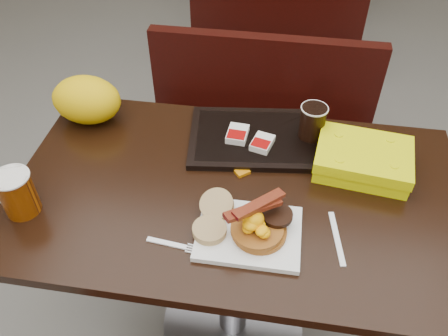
% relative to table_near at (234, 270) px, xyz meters
% --- Properties ---
extents(floor, '(6.00, 7.00, 0.01)m').
position_rel_table_near_xyz_m(floor, '(0.00, 0.00, -0.38)').
color(floor, slate).
rests_on(floor, ground).
extents(table_near, '(1.20, 0.70, 0.75)m').
position_rel_table_near_xyz_m(table_near, '(0.00, 0.00, 0.00)').
color(table_near, black).
rests_on(table_near, floor).
extents(bench_near_n, '(1.00, 0.46, 0.72)m').
position_rel_table_near_xyz_m(bench_near_n, '(0.00, 0.70, -0.02)').
color(bench_near_n, black).
rests_on(bench_near_n, floor).
extents(bench_far_s, '(1.00, 0.46, 0.72)m').
position_rel_table_near_xyz_m(bench_far_s, '(0.00, 1.90, -0.02)').
color(bench_far_s, black).
rests_on(bench_far_s, floor).
extents(platter, '(0.25, 0.20, 0.01)m').
position_rel_table_near_xyz_m(platter, '(0.05, -0.15, 0.38)').
color(platter, white).
rests_on(platter, table_near).
extents(pancake_stack, '(0.14, 0.14, 0.03)m').
position_rel_table_near_xyz_m(pancake_stack, '(0.08, -0.15, 0.40)').
color(pancake_stack, '#8C5517').
rests_on(pancake_stack, platter).
extents(sausage_patty, '(0.08, 0.08, 0.01)m').
position_rel_table_near_xyz_m(sausage_patty, '(0.11, -0.11, 0.42)').
color(sausage_patty, black).
rests_on(sausage_patty, pancake_stack).
extents(scrambled_eggs, '(0.09, 0.08, 0.04)m').
position_rel_table_near_xyz_m(scrambled_eggs, '(0.06, -0.15, 0.44)').
color(scrambled_eggs, '#FF9C05').
rests_on(scrambled_eggs, pancake_stack).
extents(bacon_strips, '(0.16, 0.15, 0.01)m').
position_rel_table_near_xyz_m(bacon_strips, '(0.06, -0.14, 0.47)').
color(bacon_strips, '#42040A').
rests_on(bacon_strips, scrambled_eggs).
extents(muffin_bottom, '(0.09, 0.09, 0.02)m').
position_rel_table_near_xyz_m(muffin_bottom, '(-0.04, -0.16, 0.40)').
color(muffin_bottom, tan).
rests_on(muffin_bottom, platter).
extents(muffin_top, '(0.11, 0.11, 0.05)m').
position_rel_table_near_xyz_m(muffin_top, '(-0.04, -0.09, 0.41)').
color(muffin_top, tan).
rests_on(muffin_top, platter).
extents(coffee_cup_near, '(0.11, 0.11, 0.12)m').
position_rel_table_near_xyz_m(coffee_cup_near, '(-0.53, -0.15, 0.44)').
color(coffee_cup_near, '#9A4305').
rests_on(coffee_cup_near, table_near).
extents(fork, '(0.14, 0.04, 0.00)m').
position_rel_table_near_xyz_m(fork, '(-0.14, -0.20, 0.38)').
color(fork, white).
rests_on(fork, table_near).
extents(knife, '(0.04, 0.16, 0.00)m').
position_rel_table_near_xyz_m(knife, '(0.26, -0.12, 0.38)').
color(knife, white).
rests_on(knife, table_near).
extents(condiment_syrup, '(0.05, 0.05, 0.01)m').
position_rel_table_near_xyz_m(condiment_syrup, '(0.01, 0.07, 0.38)').
color(condiment_syrup, '#BF6C08').
rests_on(condiment_syrup, table_near).
extents(condiment_ketchup, '(0.04, 0.03, 0.01)m').
position_rel_table_near_xyz_m(condiment_ketchup, '(-0.02, 0.09, 0.38)').
color(condiment_ketchup, '#8C0504').
rests_on(condiment_ketchup, table_near).
extents(tray, '(0.42, 0.32, 0.02)m').
position_rel_table_near_xyz_m(tray, '(0.03, 0.21, 0.38)').
color(tray, black).
rests_on(tray, table_near).
extents(hashbrown_sleeve_left, '(0.06, 0.08, 0.02)m').
position_rel_table_near_xyz_m(hashbrown_sleeve_left, '(-0.02, 0.20, 0.40)').
color(hashbrown_sleeve_left, silver).
rests_on(hashbrown_sleeve_left, tray).
extents(hashbrown_sleeve_right, '(0.07, 0.09, 0.02)m').
position_rel_table_near_xyz_m(hashbrown_sleeve_right, '(0.05, 0.17, 0.40)').
color(hashbrown_sleeve_right, silver).
rests_on(hashbrown_sleeve_right, tray).
extents(coffee_cup_far, '(0.08, 0.08, 0.10)m').
position_rel_table_near_xyz_m(coffee_cup_far, '(0.19, 0.24, 0.44)').
color(coffee_cup_far, black).
rests_on(coffee_cup_far, tray).
extents(clamshell, '(0.28, 0.22, 0.07)m').
position_rel_table_near_xyz_m(clamshell, '(0.33, 0.14, 0.41)').
color(clamshell, '#D9DB03').
rests_on(clamshell, table_near).
extents(paper_bag, '(0.21, 0.16, 0.15)m').
position_rel_table_near_xyz_m(paper_bag, '(-0.49, 0.23, 0.45)').
color(paper_bag, '#E2B007').
rests_on(paper_bag, table_near).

